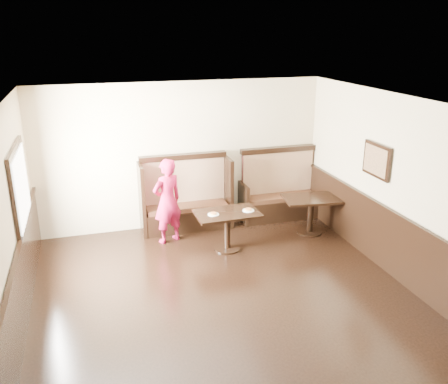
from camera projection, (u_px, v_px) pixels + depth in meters
name	position (u px, v px, depth m)	size (l,w,h in m)	color
ground	(239.00, 321.00, 6.34)	(7.00, 7.00, 0.00)	black
room_shell	(212.00, 270.00, 6.29)	(7.00, 7.00, 7.00)	#C7B890
booth_main	(186.00, 202.00, 9.15)	(1.75, 0.72, 1.45)	black
booth_neighbor	(279.00, 195.00, 9.69)	(1.65, 0.72, 1.45)	black
table_main	(227.00, 221.00, 8.23)	(1.11, 0.71, 0.70)	black
table_neighbor	(311.00, 207.00, 8.91)	(1.10, 0.80, 0.71)	black
child	(167.00, 201.00, 8.46)	(0.57, 0.37, 1.56)	#AA123E
pizza_plate_left	(213.00, 214.00, 8.07)	(0.19, 0.19, 0.04)	white
pizza_plate_right	(248.00, 210.00, 8.25)	(0.20, 0.20, 0.04)	white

